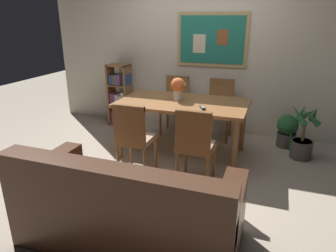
% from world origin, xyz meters
% --- Properties ---
extents(ground_plane, '(12.00, 12.00, 0.00)m').
position_xyz_m(ground_plane, '(0.00, 0.00, 0.00)').
color(ground_plane, tan).
extents(wall_back_with_painting, '(5.20, 0.14, 2.60)m').
position_xyz_m(wall_back_with_painting, '(0.00, 1.63, 1.30)').
color(wall_back_with_painting, beige).
rests_on(wall_back_with_painting, ground_plane).
extents(dining_table, '(1.69, 0.96, 0.75)m').
position_xyz_m(dining_table, '(0.08, 0.49, 0.67)').
color(dining_table, brown).
rests_on(dining_table, ground_plane).
extents(dining_chair_far_right, '(0.40, 0.41, 0.91)m').
position_xyz_m(dining_chair_far_right, '(0.43, 1.31, 0.54)').
color(dining_chair_far_right, brown).
rests_on(dining_chair_far_right, ground_plane).
extents(dining_chair_near_right, '(0.40, 0.41, 0.91)m').
position_xyz_m(dining_chair_near_right, '(0.46, -0.30, 0.54)').
color(dining_chair_near_right, brown).
rests_on(dining_chair_near_right, ground_plane).
extents(dining_chair_near_left, '(0.40, 0.41, 0.91)m').
position_xyz_m(dining_chair_near_left, '(-0.26, -0.32, 0.54)').
color(dining_chair_near_left, brown).
rests_on(dining_chair_near_left, ground_plane).
extents(dining_chair_far_left, '(0.40, 0.41, 0.91)m').
position_xyz_m(dining_chair_far_left, '(-0.29, 1.31, 0.54)').
color(dining_chair_far_left, brown).
rests_on(dining_chair_far_left, ground_plane).
extents(leather_couch, '(1.80, 0.84, 0.84)m').
position_xyz_m(leather_couch, '(0.17, -1.38, 0.31)').
color(leather_couch, '#472819').
rests_on(leather_couch, ground_plane).
extents(bookshelf, '(0.37, 0.28, 1.06)m').
position_xyz_m(bookshelf, '(-1.33, 1.34, 0.52)').
color(bookshelf, brown).
rests_on(bookshelf, ground_plane).
extents(potted_ivy, '(0.30, 0.31, 0.53)m').
position_xyz_m(potted_ivy, '(1.44, 1.25, 0.25)').
color(potted_ivy, '#4C4742').
rests_on(potted_ivy, ground_plane).
extents(potted_palm, '(0.41, 0.41, 0.76)m').
position_xyz_m(potted_palm, '(1.63, 0.89, 0.27)').
color(potted_palm, '#4C4742').
rests_on(potted_palm, ground_plane).
extents(flower_vase, '(0.19, 0.19, 0.30)m').
position_xyz_m(flower_vase, '(-0.01, 0.53, 0.93)').
color(flower_vase, beige).
rests_on(flower_vase, dining_table).
extents(tv_remote, '(0.11, 0.16, 0.02)m').
position_xyz_m(tv_remote, '(0.40, 0.25, 0.76)').
color(tv_remote, black).
rests_on(tv_remote, dining_table).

